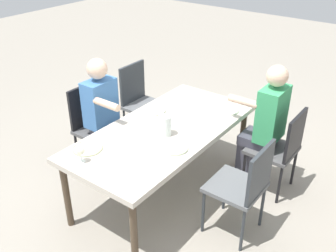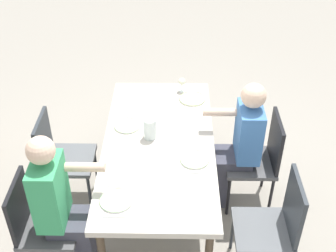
{
  "view_description": "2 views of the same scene",
  "coord_description": "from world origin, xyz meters",
  "px_view_note": "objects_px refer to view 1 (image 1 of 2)",
  "views": [
    {
      "loc": [
        2.51,
        1.92,
        2.51
      ],
      "look_at": [
        0.06,
        0.09,
        0.81
      ],
      "focal_mm": 41.31,
      "sensor_mm": 36.0,
      "label": 1
    },
    {
      "loc": [
        -3.0,
        -0.13,
        3.13
      ],
      "look_at": [
        0.11,
        -0.08,
        0.83
      ],
      "focal_mm": 48.2,
      "sensor_mm": 36.0,
      "label": 2
    }
  ],
  "objects_px": {
    "chair_west_north": "(281,146)",
    "chair_west_south": "(140,98)",
    "plate_0": "(227,110)",
    "wine_glass_3": "(80,151)",
    "chair_mid_south": "(94,122)",
    "water_pitcher": "(165,127)",
    "diner_man_white": "(105,115)",
    "dining_table": "(164,134)",
    "plate_2": "(175,148)",
    "plate_1": "(154,111)",
    "chair_mid_north": "(245,184)",
    "plate_3": "(88,149)",
    "diner_woman_green": "(264,124)"
  },
  "relations": [
    {
      "from": "chair_west_north",
      "to": "chair_west_south",
      "type": "relative_size",
      "value": 0.95
    },
    {
      "from": "plate_0",
      "to": "wine_glass_3",
      "type": "xyz_separation_m",
      "value": [
        1.53,
        -0.49,
        0.1
      ]
    },
    {
      "from": "chair_mid_south",
      "to": "water_pitcher",
      "type": "relative_size",
      "value": 4.93
    },
    {
      "from": "chair_mid_south",
      "to": "diner_man_white",
      "type": "bearing_deg",
      "value": 89.1
    },
    {
      "from": "dining_table",
      "to": "wine_glass_3",
      "type": "xyz_separation_m",
      "value": [
        0.84,
        -0.2,
        0.16
      ]
    },
    {
      "from": "chair_mid_south",
      "to": "plate_0",
      "type": "xyz_separation_m",
      "value": [
        -0.75,
        1.18,
        0.2
      ]
    },
    {
      "from": "diner_man_white",
      "to": "plate_2",
      "type": "bearing_deg",
      "value": 80.81
    },
    {
      "from": "plate_0",
      "to": "plate_1",
      "type": "distance_m",
      "value": 0.75
    },
    {
      "from": "chair_mid_south",
      "to": "plate_1",
      "type": "bearing_deg",
      "value": 115.8
    },
    {
      "from": "chair_mid_north",
      "to": "water_pitcher",
      "type": "relative_size",
      "value": 4.84
    },
    {
      "from": "diner_man_white",
      "to": "plate_3",
      "type": "height_order",
      "value": "diner_man_white"
    },
    {
      "from": "chair_west_south",
      "to": "diner_man_white",
      "type": "height_order",
      "value": "diner_man_white"
    },
    {
      "from": "plate_0",
      "to": "plate_2",
      "type": "relative_size",
      "value": 1.06
    },
    {
      "from": "chair_west_north",
      "to": "plate_1",
      "type": "xyz_separation_m",
      "value": [
        0.48,
        -1.19,
        0.22
      ]
    },
    {
      "from": "chair_west_north",
      "to": "plate_3",
      "type": "distance_m",
      "value": 1.84
    },
    {
      "from": "plate_2",
      "to": "chair_mid_north",
      "type": "bearing_deg",
      "value": 105.18
    },
    {
      "from": "chair_west_north",
      "to": "chair_mid_north",
      "type": "bearing_deg",
      "value": -0.03
    },
    {
      "from": "dining_table",
      "to": "diner_woman_green",
      "type": "xyz_separation_m",
      "value": [
        -0.7,
        0.7,
        0.03
      ]
    },
    {
      "from": "plate_3",
      "to": "plate_1",
      "type": "bearing_deg",
      "value": 179.63
    },
    {
      "from": "chair_mid_south",
      "to": "plate_3",
      "type": "xyz_separation_m",
      "value": [
        0.61,
        0.59,
        0.2
      ]
    },
    {
      "from": "dining_table",
      "to": "diner_woman_green",
      "type": "height_order",
      "value": "diner_woman_green"
    },
    {
      "from": "plate_3",
      "to": "wine_glass_3",
      "type": "height_order",
      "value": "wine_glass_3"
    },
    {
      "from": "chair_mid_south",
      "to": "diner_man_white",
      "type": "xyz_separation_m",
      "value": [
        0.0,
        0.19,
        0.15
      ]
    },
    {
      "from": "plate_2",
      "to": "water_pitcher",
      "type": "relative_size",
      "value": 1.24
    },
    {
      "from": "chair_west_south",
      "to": "chair_mid_north",
      "type": "xyz_separation_m",
      "value": [
        0.77,
        1.79,
        -0.0
      ]
    },
    {
      "from": "plate_3",
      "to": "dining_table",
      "type": "bearing_deg",
      "value": 155.89
    },
    {
      "from": "chair_mid_south",
      "to": "plate_3",
      "type": "bearing_deg",
      "value": 43.85
    },
    {
      "from": "plate_3",
      "to": "wine_glass_3",
      "type": "relative_size",
      "value": 1.74
    },
    {
      "from": "diner_man_white",
      "to": "wine_glass_3",
      "type": "bearing_deg",
      "value": 32.93
    },
    {
      "from": "chair_west_north",
      "to": "diner_man_white",
      "type": "height_order",
      "value": "diner_man_white"
    },
    {
      "from": "chair_mid_south",
      "to": "plate_2",
      "type": "distance_m",
      "value": 1.21
    },
    {
      "from": "chair_west_south",
      "to": "chair_mid_north",
      "type": "relative_size",
      "value": 1.03
    },
    {
      "from": "plate_1",
      "to": "plate_0",
      "type": "bearing_deg",
      "value": 128.45
    },
    {
      "from": "plate_3",
      "to": "wine_glass_3",
      "type": "xyz_separation_m",
      "value": [
        0.16,
        0.1,
        0.1
      ]
    },
    {
      "from": "diner_man_white",
      "to": "wine_glass_3",
      "type": "relative_size",
      "value": 8.76
    },
    {
      "from": "dining_table",
      "to": "plate_1",
      "type": "bearing_deg",
      "value": -126.48
    },
    {
      "from": "chair_west_north",
      "to": "chair_mid_south",
      "type": "relative_size",
      "value": 0.96
    },
    {
      "from": "chair_west_south",
      "to": "plate_0",
      "type": "xyz_separation_m",
      "value": [
        0.01,
        1.18,
        0.21
      ]
    },
    {
      "from": "plate_1",
      "to": "chair_mid_south",
      "type": "bearing_deg",
      "value": -64.2
    },
    {
      "from": "plate_1",
      "to": "plate_3",
      "type": "distance_m",
      "value": 0.9
    },
    {
      "from": "diner_man_white",
      "to": "water_pitcher",
      "type": "bearing_deg",
      "value": 89.1
    },
    {
      "from": "plate_1",
      "to": "wine_glass_3",
      "type": "distance_m",
      "value": 1.07
    },
    {
      "from": "chair_west_south",
      "to": "chair_west_north",
      "type": "bearing_deg",
      "value": 90.0
    },
    {
      "from": "dining_table",
      "to": "plate_2",
      "type": "distance_m",
      "value": 0.38
    },
    {
      "from": "chair_west_south",
      "to": "diner_woman_green",
      "type": "height_order",
      "value": "diner_woman_green"
    },
    {
      "from": "plate_3",
      "to": "plate_0",
      "type": "bearing_deg",
      "value": 156.59
    },
    {
      "from": "diner_woman_green",
      "to": "plate_0",
      "type": "relative_size",
      "value": 5.34
    },
    {
      "from": "plate_1",
      "to": "plate_2",
      "type": "xyz_separation_m",
      "value": [
        0.45,
        0.59,
        0.0
      ]
    },
    {
      "from": "plate_0",
      "to": "plate_2",
      "type": "xyz_separation_m",
      "value": [
        0.92,
        0.0,
        0.0
      ]
    },
    {
      "from": "dining_table",
      "to": "chair_west_north",
      "type": "distance_m",
      "value": 1.14
    }
  ]
}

